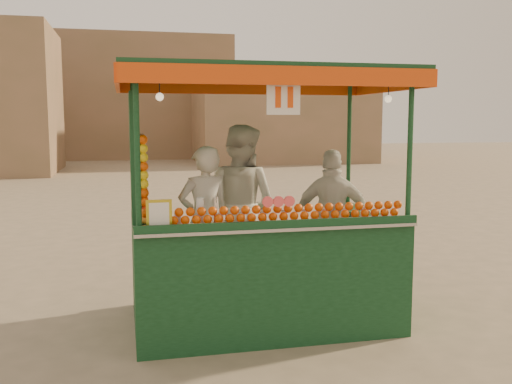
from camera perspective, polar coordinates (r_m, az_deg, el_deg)
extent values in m
plane|color=#726551|center=(6.55, -1.29, -12.43)|extent=(90.00, 90.00, 0.00)
cube|color=#966E55|center=(31.15, 2.45, 7.68)|extent=(9.00, 6.00, 5.00)
cube|color=#966E55|center=(36.07, -14.29, 8.98)|extent=(14.00, 7.00, 7.00)
cube|color=#0D3216|center=(6.46, 0.51, -11.21)|extent=(2.73, 1.68, 0.32)
cylinder|color=black|center=(6.31, -8.04, -11.43)|extent=(0.38, 0.11, 0.38)
cylinder|color=black|center=(6.73, 8.51, -10.27)|extent=(0.38, 0.11, 0.38)
cube|color=#0D3216|center=(5.66, 2.14, -7.76)|extent=(2.73, 0.32, 0.84)
cube|color=#0D3216|center=(6.25, -10.63, -6.46)|extent=(0.32, 1.37, 0.84)
cube|color=#0D3216|center=(6.78, 10.35, -5.39)|extent=(0.32, 1.37, 0.84)
cube|color=#B2B2B7|center=(5.60, 2.08, -3.36)|extent=(2.73, 0.48, 0.03)
cylinder|color=#0D3216|center=(5.19, -11.68, 3.69)|extent=(0.05, 0.05, 1.47)
cylinder|color=#0D3216|center=(5.87, 14.99, 3.97)|extent=(0.05, 0.05, 1.47)
cylinder|color=#0D3216|center=(6.76, -11.99, 4.44)|extent=(0.05, 0.05, 1.47)
cylinder|color=#0D3216|center=(7.30, 9.19, 4.69)|extent=(0.05, 0.05, 1.47)
cube|color=#0D3216|center=(6.15, 0.54, 11.60)|extent=(2.94, 1.89, 0.08)
cube|color=#DF450C|center=(5.24, 3.00, 11.46)|extent=(2.94, 0.04, 0.17)
cube|color=#DF450C|center=(7.07, -1.27, 10.33)|extent=(2.94, 0.04, 0.17)
cube|color=#DF450C|center=(5.98, -13.56, 10.73)|extent=(0.04, 1.89, 0.17)
cube|color=#DF450C|center=(6.65, 13.19, 10.36)|extent=(0.04, 1.89, 0.17)
cylinder|color=#FF4D53|center=(5.42, 2.25, -0.95)|extent=(0.11, 0.03, 0.11)
cube|color=gold|center=(5.26, -9.58, -2.34)|extent=(0.23, 0.02, 0.29)
cube|color=white|center=(5.31, 2.73, 9.35)|extent=(0.32, 0.02, 0.32)
sphere|color=#FFE5B2|center=(5.27, -9.52, 9.28)|extent=(0.07, 0.07, 0.07)
sphere|color=#FFE5B2|center=(5.83, 12.96, 8.98)|extent=(0.07, 0.07, 0.07)
imported|color=silver|center=(6.23, -5.11, -2.81)|extent=(0.65, 0.49, 1.61)
imported|color=silver|center=(6.60, -1.57, -1.27)|extent=(1.12, 1.11, 1.83)
imported|color=silver|center=(6.56, 7.59, -2.58)|extent=(0.98, 0.65, 1.55)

